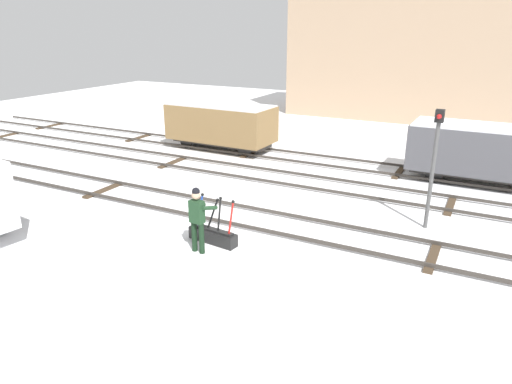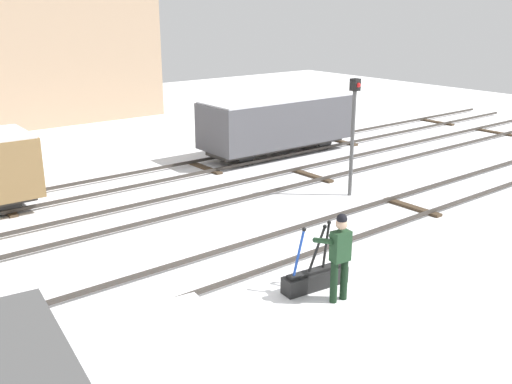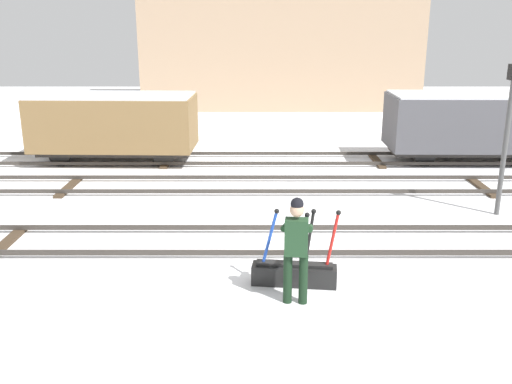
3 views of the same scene
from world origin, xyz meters
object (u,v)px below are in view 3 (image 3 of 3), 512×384
object	(u,v)px
switch_lever_frame	(297,272)
signal_post	(511,125)
freight_car_back_track	(117,123)
rail_worker	(299,244)
freight_car_far_end	(487,123)

from	to	relation	value
switch_lever_frame	signal_post	distance (m)	6.80
signal_post	freight_car_back_track	world-z (taller)	signal_post
rail_worker	freight_car_back_track	bearing A→B (deg)	124.82
freight_car_back_track	signal_post	bearing A→B (deg)	-25.43
freight_car_back_track	switch_lever_frame	bearing A→B (deg)	-58.33
freight_car_back_track	freight_car_far_end	xyz separation A→B (m)	(12.22, 0.00, 0.01)
signal_post	freight_car_back_track	bearing A→B (deg)	152.97
rail_worker	freight_car_back_track	world-z (taller)	freight_car_back_track
freight_car_back_track	freight_car_far_end	world-z (taller)	freight_car_far_end
freight_car_far_end	switch_lever_frame	bearing A→B (deg)	-125.74
rail_worker	signal_post	bearing A→B (deg)	47.38
freight_car_back_track	rail_worker	bearing A→B (deg)	-60.17
switch_lever_frame	freight_car_back_track	world-z (taller)	freight_car_back_track
signal_post	rail_worker	bearing A→B (deg)	-139.20
switch_lever_frame	freight_car_back_track	xyz separation A→B (m)	(-5.37, 9.28, 1.06)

